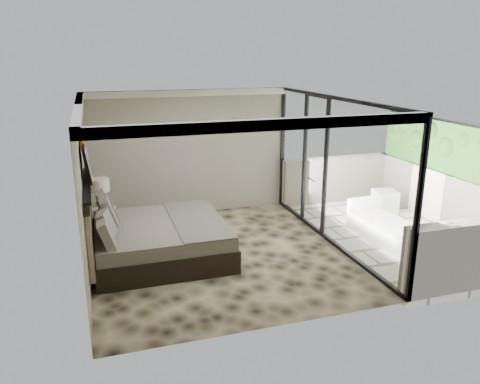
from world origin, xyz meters
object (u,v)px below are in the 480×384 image
object	(u,v)px
bed	(154,238)
nightstand	(103,222)
table_lamp	(101,191)
lounger	(385,228)
ottoman	(385,201)

from	to	relation	value
bed	nightstand	size ratio (longest dim) A/B	4.28
table_lamp	lounger	distance (m)	5.70
nightstand	lounger	world-z (taller)	lounger
bed	ottoman	size ratio (longest dim) A/B	4.79
nightstand	ottoman	size ratio (longest dim) A/B	1.12
nightstand	ottoman	bearing A→B (deg)	18.07
nightstand	table_lamp	size ratio (longest dim) A/B	0.84
table_lamp	ottoman	size ratio (longest dim) A/B	1.33
table_lamp	lounger	size ratio (longest dim) A/B	0.40
table_lamp	ottoman	bearing A→B (deg)	-3.74
bed	ottoman	xyz separation A→B (m)	(5.46, 0.99, -0.13)
nightstand	lounger	xyz separation A→B (m)	(5.37, -1.81, -0.08)
nightstand	ottoman	xyz separation A→B (m)	(6.31, -0.41, -0.03)
lounger	nightstand	bearing A→B (deg)	158.13
ottoman	lounger	xyz separation A→B (m)	(-0.94, -1.40, -0.05)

